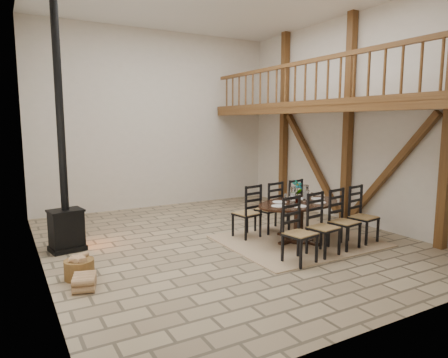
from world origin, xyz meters
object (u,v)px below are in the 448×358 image
wood_stove (64,192)px  log_basket (79,268)px  log_stack (84,282)px  dining_table (302,223)px

wood_stove → log_basket: size_ratio=10.91×
wood_stove → log_stack: bearing=-101.4°
dining_table → wood_stove: 4.68m
dining_table → log_basket: bearing=167.6°
dining_table → wood_stove: wood_stove is taller
wood_stove → log_basket: bearing=-101.5°
dining_table → log_basket: 4.32m
log_stack → log_basket: bearing=88.8°
log_stack → wood_stove: bearing=88.5°
log_basket → log_stack: (-0.01, -0.47, -0.06)m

